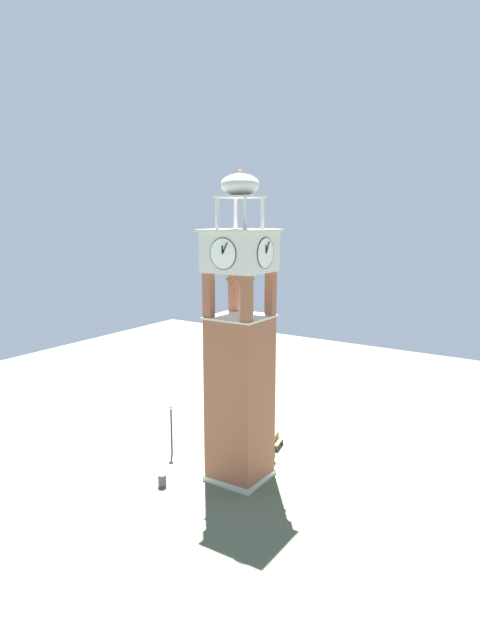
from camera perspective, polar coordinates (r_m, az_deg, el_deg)
name	(u,v)px	position (r m, az deg, el deg)	size (l,w,h in m)	color
ground	(240,477)	(36.74, 0.00, -16.48)	(80.00, 80.00, 0.00)	#5B664C
clock_tower	(240,360)	(33.80, 0.00, -4.35)	(3.93, 3.93, 19.72)	#93543D
park_bench	(277,441)	(40.83, 3.99, -12.82)	(0.79, 1.66, 0.95)	brown
lamp_post	(171,420)	(39.21, -7.38, -10.54)	(0.36, 0.36, 3.76)	black
trash_bin	(162,480)	(35.82, -8.33, -16.65)	(0.52, 0.52, 0.80)	#4C4C51
shrub_near_entry	(267,455)	(38.55, 2.89, -14.23)	(1.21, 1.21, 1.06)	#28562D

